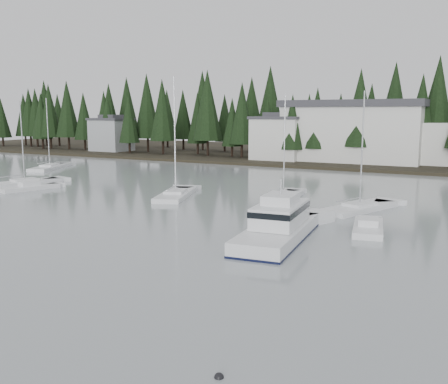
% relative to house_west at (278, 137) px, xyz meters
% --- Properties ---
extents(far_shore_land, '(240.00, 54.00, 1.00)m').
position_rel_house_west_xyz_m(far_shore_land, '(18.00, 18.00, -4.65)').
color(far_shore_land, black).
rests_on(far_shore_land, ground).
extents(conifer_treeline, '(200.00, 22.00, 20.00)m').
position_rel_house_west_xyz_m(conifer_treeline, '(18.00, 7.00, -4.65)').
color(conifer_treeline, black).
rests_on(conifer_treeline, ground).
extents(house_west, '(9.54, 7.42, 8.75)m').
position_rel_house_west_xyz_m(house_west, '(0.00, 0.00, 0.00)').
color(house_west, silver).
rests_on(house_west, ground).
extents(house_far_west, '(8.48, 7.42, 8.25)m').
position_rel_house_west_xyz_m(house_far_west, '(-42.00, 2.00, -0.25)').
color(house_far_west, '#999EA0').
rests_on(house_far_west, ground).
extents(harbor_inn, '(29.50, 11.50, 10.90)m').
position_rel_house_west_xyz_m(harbor_inn, '(15.04, 3.34, 1.12)').
color(harbor_inn, silver).
rests_on(harbor_inn, ground).
extents(cabin_cruiser_center, '(4.90, 12.11, 5.06)m').
position_rel_house_west_xyz_m(cabin_cruiser_center, '(21.98, -54.00, -3.89)').
color(cabin_cruiser_center, white).
rests_on(cabin_cruiser_center, ground).
extents(sailboat_1, '(4.90, 9.48, 11.18)m').
position_rel_house_west_xyz_m(sailboat_1, '(-17.46, -43.31, -4.60)').
color(sailboat_1, white).
rests_on(sailboat_1, ground).
extents(sailboat_2, '(5.83, 9.52, 11.70)m').
position_rel_house_west_xyz_m(sailboat_2, '(24.64, -40.19, -4.60)').
color(sailboat_2, white).
rests_on(sailboat_2, ground).
extents(sailboat_5, '(5.76, 9.56, 13.63)m').
position_rel_house_west_xyz_m(sailboat_5, '(4.96, -42.00, -4.58)').
color(sailboat_5, white).
rests_on(sailboat_5, ground).
extents(sailboat_6, '(3.37, 8.75, 11.64)m').
position_rel_house_west_xyz_m(sailboat_6, '(16.06, -38.02, -4.59)').
color(sailboat_6, white).
rests_on(sailboat_6, ground).
extents(sailboat_7, '(6.82, 10.88, 12.06)m').
position_rel_house_west_xyz_m(sailboat_7, '(-29.05, -28.46, -4.60)').
color(sailboat_7, white).
rests_on(sailboat_7, ground).
extents(runabout_0, '(3.89, 7.22, 1.42)m').
position_rel_house_west_xyz_m(runabout_0, '(-13.35, -46.08, -4.52)').
color(runabout_0, white).
rests_on(runabout_0, ground).
extents(runabout_1, '(3.38, 6.58, 1.42)m').
position_rel_house_west_xyz_m(runabout_1, '(27.22, -48.34, -4.52)').
color(runabout_1, white).
rests_on(runabout_1, ground).
extents(mooring_buoy_dark, '(0.35, 0.35, 0.35)m').
position_rel_house_west_xyz_m(mooring_buoy_dark, '(27.46, -73.03, -4.65)').
color(mooring_buoy_dark, black).
rests_on(mooring_buoy_dark, ground).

